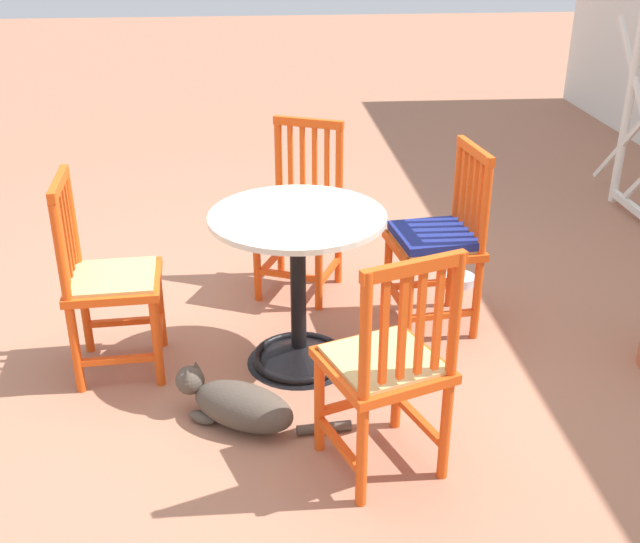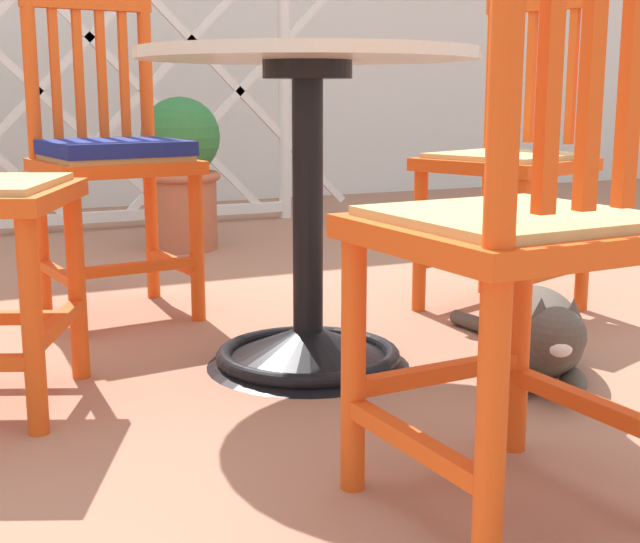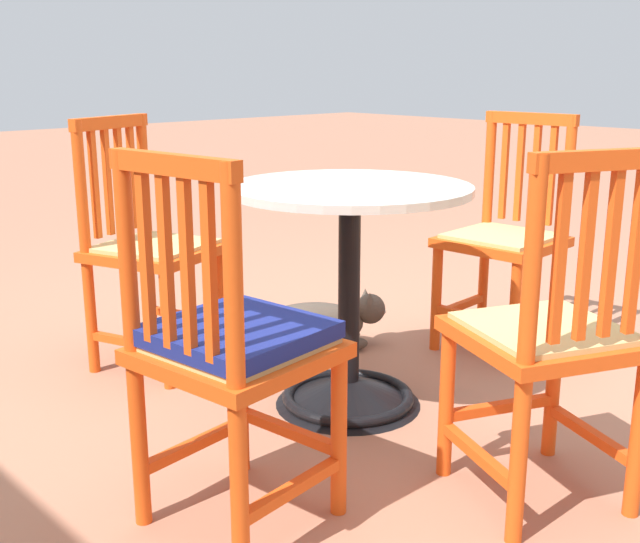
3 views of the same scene
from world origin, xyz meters
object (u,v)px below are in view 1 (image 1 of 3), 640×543
cafe_table (298,307)px  orange_chair_near_fence (300,214)px  pet_water_bowl (460,280)px  orange_chair_at_corner (438,242)px  orange_chair_facing_out (107,282)px  orange_chair_by_planter (387,369)px  tabby_cat (236,404)px

cafe_table → orange_chair_near_fence: bearing=175.3°
orange_chair_near_fence → pet_water_bowl: size_ratio=5.36×
orange_chair_at_corner → orange_chair_near_fence: (-0.46, -0.63, -0.01)m
orange_chair_facing_out → orange_chair_by_planter: (0.80, 1.09, 0.00)m
cafe_table → orange_chair_at_corner: bearing=113.1°
orange_chair_near_fence → pet_water_bowl: (0.03, 0.88, -0.41)m
orange_chair_facing_out → orange_chair_by_planter: 1.35m
cafe_table → orange_chair_by_planter: orange_chair_by_planter is taller
orange_chair_at_corner → tabby_cat: (0.74, -0.98, -0.35)m
orange_chair_near_fence → tabby_cat: (1.20, -0.35, -0.34)m
tabby_cat → orange_chair_at_corner: bearing=127.2°
orange_chair_at_corner → orange_chair_near_fence: bearing=-126.0°
orange_chair_at_corner → orange_chair_facing_out: (0.27, -1.52, -0.01)m
orange_chair_near_fence → pet_water_bowl: 0.97m
orange_chair_facing_out → pet_water_bowl: size_ratio=5.36×
orange_chair_at_corner → orange_chair_by_planter: bearing=-22.1°
orange_chair_near_fence → orange_chair_by_planter: same height
orange_chair_by_planter → pet_water_bowl: orange_chair_by_planter is taller
orange_chair_at_corner → tabby_cat: 1.28m
cafe_table → orange_chair_by_planter: (0.77, 0.26, 0.15)m
orange_chair_by_planter → tabby_cat: bearing=-120.1°
cafe_table → tabby_cat: cafe_table is taller
orange_chair_at_corner → orange_chair_by_planter: size_ratio=1.00×
orange_chair_facing_out → orange_chair_by_planter: same height
orange_chair_near_fence → cafe_table: bearing=-4.7°
orange_chair_facing_out → tabby_cat: size_ratio=1.28×
cafe_table → orange_chair_near_fence: size_ratio=0.83×
tabby_cat → orange_chair_facing_out: bearing=-131.4°
tabby_cat → orange_chair_near_fence: bearing=163.8°
cafe_table → pet_water_bowl: size_ratio=4.47×
tabby_cat → pet_water_bowl: 1.70m
orange_chair_near_fence → tabby_cat: bearing=-16.2°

